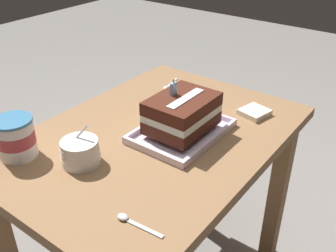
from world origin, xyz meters
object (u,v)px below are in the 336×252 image
(birthday_cake, at_px, (182,113))
(foil_tray, at_px, (182,132))
(serving_spoon_near_tray, at_px, (168,86))
(serving_spoon_by_bowls, at_px, (129,220))
(ice_cream_tub, at_px, (16,138))
(bowl_stack, at_px, (80,152))
(napkin_pile, at_px, (254,112))

(birthday_cake, bearing_deg, foil_tray, -90.00)
(foil_tray, relative_size, serving_spoon_near_tray, 2.47)
(serving_spoon_near_tray, relative_size, serving_spoon_by_bowls, 0.99)
(ice_cream_tub, height_order, serving_spoon_near_tray, ice_cream_tub)
(birthday_cake, xyz_separation_m, serving_spoon_by_bowls, (-0.39, -0.13, -0.07))
(ice_cream_tub, bearing_deg, birthday_cake, -39.24)
(bowl_stack, height_order, serving_spoon_near_tray, bowl_stack)
(ice_cream_tub, xyz_separation_m, serving_spoon_near_tray, (0.64, -0.06, -0.06))
(birthday_cake, distance_m, serving_spoon_by_bowls, 0.42)
(foil_tray, height_order, bowl_stack, bowl_stack)
(napkin_pile, bearing_deg, foil_tray, 153.71)
(foil_tray, xyz_separation_m, ice_cream_tub, (-0.38, 0.31, 0.05))
(birthday_cake, relative_size, napkin_pile, 2.00)
(foil_tray, bearing_deg, serving_spoon_near_tray, 43.89)
(birthday_cake, bearing_deg, serving_spoon_near_tray, 43.88)
(bowl_stack, bearing_deg, birthday_cake, -24.90)
(napkin_pile, bearing_deg, birthday_cake, 153.70)
(serving_spoon_near_tray, bearing_deg, bowl_stack, -168.60)
(foil_tray, relative_size, birthday_cake, 1.45)
(serving_spoon_near_tray, bearing_deg, napkin_pile, -90.44)
(foil_tray, bearing_deg, bowl_stack, 155.09)
(foil_tray, xyz_separation_m, birthday_cake, (-0.00, 0.00, 0.07))
(foil_tray, relative_size, serving_spoon_by_bowls, 2.44)
(foil_tray, height_order, ice_cream_tub, ice_cream_tub)
(serving_spoon_by_bowls, bearing_deg, napkin_pile, -0.01)
(ice_cream_tub, relative_size, serving_spoon_near_tray, 0.96)
(serving_spoon_near_tray, distance_m, serving_spoon_by_bowls, 0.76)
(napkin_pile, bearing_deg, ice_cream_tub, 145.53)
(foil_tray, distance_m, bowl_stack, 0.33)
(birthday_cake, bearing_deg, serving_spoon_by_bowls, -162.02)
(bowl_stack, relative_size, ice_cream_tub, 0.96)
(foil_tray, bearing_deg, serving_spoon_by_bowls, -162.02)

